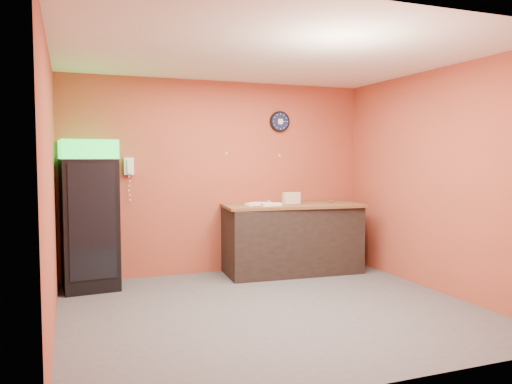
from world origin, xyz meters
name	(u,v)px	position (x,y,z in m)	size (l,w,h in m)	color
floor	(272,309)	(0.00, 0.00, 0.00)	(4.50, 4.50, 0.00)	#47474C
back_wall	(220,177)	(0.00, 2.00, 1.40)	(4.50, 0.02, 2.80)	#AE4631
left_wall	(50,189)	(-2.25, 0.00, 1.40)	(0.02, 4.00, 2.80)	#AE4631
right_wall	(437,181)	(2.25, 0.00, 1.40)	(0.02, 4.00, 2.80)	#AE4631
ceiling	(272,54)	(0.00, 0.00, 2.80)	(4.50, 4.00, 0.02)	white
beverage_cooler	(89,217)	(-1.85, 1.61, 0.93)	(0.72, 0.73, 1.91)	black
prep_counter	(291,239)	(0.96, 1.57, 0.49)	(1.94, 0.86, 0.97)	black
wall_clock	(280,122)	(0.94, 1.97, 2.23)	(0.31, 0.06, 0.31)	black
wall_phone	(129,166)	(-1.31, 1.95, 1.57)	(0.13, 0.11, 0.24)	white
butcher_paper	(292,205)	(0.96, 1.57, 0.99)	(2.00, 0.92, 0.04)	brown
sub_roll_stack	(291,198)	(0.96, 1.57, 1.10)	(0.27, 0.12, 0.17)	beige
wrapped_sandwich_left	(262,204)	(0.48, 1.52, 1.03)	(0.29, 0.12, 0.04)	white
wrapped_sandwich_mid	(271,204)	(0.56, 1.38, 1.03)	(0.28, 0.11, 0.04)	white
wrapped_sandwich_right	(255,204)	(0.36, 1.52, 1.03)	(0.27, 0.11, 0.04)	white
kitchen_tool	(269,202)	(0.62, 1.61, 1.05)	(0.07, 0.07, 0.07)	silver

